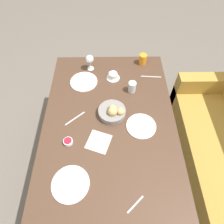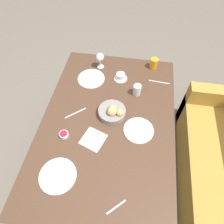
# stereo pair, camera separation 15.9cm
# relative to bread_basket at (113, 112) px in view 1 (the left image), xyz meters

# --- Properties ---
(ground_plane) EXTENTS (10.00, 10.00, 0.00)m
(ground_plane) POSITION_rel_bread_basket_xyz_m (0.08, -0.03, -0.81)
(ground_plane) COLOR #6B6056
(dining_table) EXTENTS (1.59, 1.05, 0.77)m
(dining_table) POSITION_rel_bread_basket_xyz_m (0.08, -0.03, -0.12)
(dining_table) COLOR #4C3323
(dining_table) RESTS_ON ground_plane
(bread_basket) EXTENTS (0.22, 0.22, 0.12)m
(bread_basket) POSITION_rel_bread_basket_xyz_m (0.00, 0.00, 0.00)
(bread_basket) COLOR gray
(bread_basket) RESTS_ON dining_table
(plate_near_left) EXTENTS (0.25, 0.25, 0.01)m
(plate_near_left) POSITION_rel_bread_basket_xyz_m (-0.37, -0.26, -0.04)
(plate_near_left) COLOR white
(plate_near_left) RESTS_ON dining_table
(plate_near_right) EXTENTS (0.25, 0.25, 0.01)m
(plate_near_right) POSITION_rel_bread_basket_xyz_m (0.55, -0.28, -0.04)
(plate_near_right) COLOR white
(plate_near_right) RESTS_ON dining_table
(plate_far_center) EXTENTS (0.23, 0.23, 0.01)m
(plate_far_center) POSITION_rel_bread_basket_xyz_m (0.12, 0.22, -0.04)
(plate_far_center) COLOR white
(plate_far_center) RESTS_ON dining_table
(juice_glass) EXTENTS (0.07, 0.07, 0.10)m
(juice_glass) POSITION_rel_bread_basket_xyz_m (-0.62, 0.30, 0.01)
(juice_glass) COLOR orange
(juice_glass) RESTS_ON dining_table
(water_tumbler) EXTENTS (0.07, 0.07, 0.10)m
(water_tumbler) POSITION_rel_bread_basket_xyz_m (-0.25, 0.17, 0.01)
(water_tumbler) COLOR silver
(water_tumbler) RESTS_ON dining_table
(wine_glass) EXTENTS (0.08, 0.08, 0.16)m
(wine_glass) POSITION_rel_bread_basket_xyz_m (-0.54, -0.20, 0.07)
(wine_glass) COLOR silver
(wine_glass) RESTS_ON dining_table
(coffee_cup) EXTENTS (0.12, 0.12, 0.06)m
(coffee_cup) POSITION_rel_bread_basket_xyz_m (-0.42, 0.01, -0.02)
(coffee_cup) COLOR white
(coffee_cup) RESTS_ON dining_table
(jam_bowl_berry) EXTENTS (0.07, 0.07, 0.03)m
(jam_bowl_berry) POSITION_rel_bread_basket_xyz_m (0.25, -0.33, -0.03)
(jam_bowl_berry) COLOR white
(jam_bowl_berry) RESTS_ON dining_table
(fork_silver) EXTENTS (0.03, 0.19, 0.00)m
(fork_silver) POSITION_rel_bread_basket_xyz_m (-0.43, 0.37, -0.04)
(fork_silver) COLOR #B7B7BC
(fork_silver) RESTS_ON dining_table
(knife_silver) EXTENTS (0.13, 0.15, 0.00)m
(knife_silver) POSITION_rel_bread_basket_xyz_m (0.03, -0.30, -0.04)
(knife_silver) COLOR #B7B7BC
(knife_silver) RESTS_ON dining_table
(spoon_coffee) EXTENTS (0.10, 0.11, 0.00)m
(spoon_coffee) POSITION_rel_bread_basket_xyz_m (0.68, 0.13, -0.04)
(spoon_coffee) COLOR #B7B7BC
(spoon_coffee) RESTS_ON dining_table
(napkin) EXTENTS (0.21, 0.21, 0.00)m
(napkin) POSITION_rel_bread_basket_xyz_m (0.25, -0.11, -0.04)
(napkin) COLOR silver
(napkin) RESTS_ON dining_table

